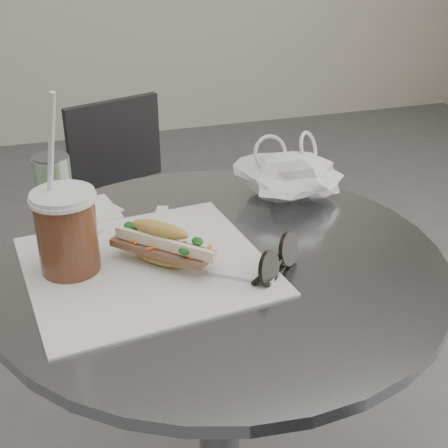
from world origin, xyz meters
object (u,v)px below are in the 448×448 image
object	(u,v)px
cafe_table	(219,383)
iced_coffee	(67,231)
chair_far	(143,238)
drink_can	(54,189)
banh_mi	(161,245)
sunglasses	(277,261)

from	to	relation	value
cafe_table	iced_coffee	world-z (taller)	iced_coffee
chair_far	drink_can	size ratio (longest dim) A/B	5.80
iced_coffee	banh_mi	bearing A→B (deg)	-9.39
chair_far	banh_mi	bearing A→B (deg)	64.49
drink_can	sunglasses	bearing A→B (deg)	-42.60
chair_far	iced_coffee	distance (m)	0.98
cafe_table	iced_coffee	distance (m)	0.42
chair_far	drink_can	distance (m)	0.83
cafe_table	sunglasses	xyz separation A→B (m)	(0.08, -0.07, 0.30)
cafe_table	sunglasses	world-z (taller)	sunglasses
banh_mi	sunglasses	xyz separation A→B (m)	(0.17, -0.08, -0.02)
chair_far	sunglasses	bearing A→B (deg)	75.53
cafe_table	chair_far	world-z (taller)	cafe_table
cafe_table	chair_far	xyz separation A→B (m)	(0.00, 0.85, -0.13)
banh_mi	drink_can	xyz separation A→B (m)	(-0.15, 0.22, 0.03)
cafe_table	sunglasses	size ratio (longest dim) A/B	6.91
chair_far	banh_mi	xyz separation A→B (m)	(-0.10, -0.85, 0.45)
chair_far	iced_coffee	xyz separation A→B (m)	(-0.24, -0.82, 0.48)
sunglasses	iced_coffee	bearing A→B (deg)	119.25
iced_coffee	drink_can	size ratio (longest dim) A/B	2.35
chair_far	iced_coffee	world-z (taller)	iced_coffee
cafe_table	sunglasses	distance (m)	0.31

